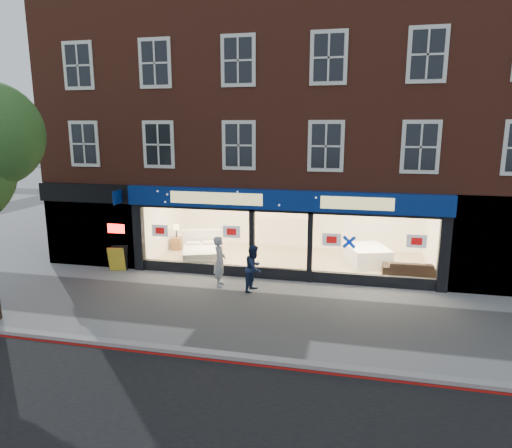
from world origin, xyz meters
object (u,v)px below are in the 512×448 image
(sofa, at_px, (410,269))
(a_board, at_px, (118,258))
(mattress_stack, at_px, (367,255))
(pedestrian_grey, at_px, (220,261))
(pedestrian_blue, at_px, (254,268))
(display_bed, at_px, (202,253))

(sofa, bearing_deg, a_board, 6.86)
(mattress_stack, xyz_separation_m, pedestrian_grey, (-5.03, -3.43, 0.43))
(pedestrian_blue, bearing_deg, sofa, -54.45)
(pedestrian_grey, xyz_separation_m, pedestrian_blue, (1.26, -0.20, -0.09))
(a_board, relative_size, pedestrian_blue, 0.61)
(display_bed, distance_m, a_board, 3.28)
(mattress_stack, bearing_deg, a_board, -164.21)
(display_bed, relative_size, mattress_stack, 1.11)
(sofa, xyz_separation_m, a_board, (-10.85, -1.42, 0.10))
(mattress_stack, bearing_deg, sofa, -39.32)
(pedestrian_grey, bearing_deg, sofa, -82.98)
(mattress_stack, bearing_deg, display_bed, -171.09)
(mattress_stack, height_order, pedestrian_blue, pedestrian_blue)
(mattress_stack, bearing_deg, pedestrian_grey, -145.74)
(display_bed, relative_size, a_board, 2.48)
(display_bed, height_order, mattress_stack, display_bed)
(sofa, height_order, a_board, a_board)
(display_bed, relative_size, pedestrian_grey, 1.35)
(mattress_stack, height_order, pedestrian_grey, pedestrian_grey)
(mattress_stack, distance_m, pedestrian_blue, 5.24)
(mattress_stack, relative_size, sofa, 1.10)
(sofa, height_order, pedestrian_grey, pedestrian_grey)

